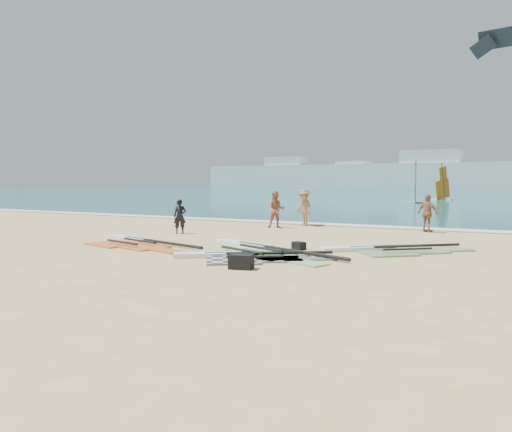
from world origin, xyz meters
The scene contains 16 objects.
ground centered at (0.00, 0.00, 0.00)m, with size 300.00×300.00×0.00m, color #E0C383.
sea centered at (0.00, 132.00, 0.00)m, with size 300.00×240.00×0.06m, color #0E5662.
surf_line centered at (0.00, 12.30, 0.00)m, with size 300.00×1.20×0.04m, color white.
far_town centered at (-15.72, 150.00, 4.49)m, with size 160.00×8.00×12.00m.
rig_grey centered at (0.56, 0.05, 0.05)m, with size 4.83×3.60×0.20m.
rig_green centered at (0.11, 1.69, 0.05)m, with size 6.08×3.86×0.20m.
rig_orange centered at (4.03, 3.75, 0.05)m, with size 4.71×3.98×0.20m.
rig_red centered at (-4.81, 1.24, 0.05)m, with size 5.68×2.95×0.20m.
gear_bag_near centered at (1.53, -1.47, 0.19)m, with size 0.61×0.45×0.39m, color black.
gear_bag_far centered at (1.31, 2.77, 0.13)m, with size 0.44×0.31×0.26m, color black.
person_wetsuit centered at (-5.50, 4.95, 0.77)m, with size 0.56×0.37×1.54m, color black.
beachgoer_left centered at (-2.97, 9.49, 0.92)m, with size 0.90×0.70×1.84m, color #A26751.
beachgoer_mid centered at (-2.22, 11.24, 0.97)m, with size 1.25×0.72×1.94m, color #9D6C48.
beachgoer_back centered at (4.09, 10.98, 0.87)m, with size 1.03×0.43×1.75m, color #996B4C.
windsurfer_left centered at (-2.59, 41.32, 1.31)m, with size 2.56×2.98×4.51m.
windsurfer_centre centered at (-1.52, 52.40, 1.34)m, with size 2.64×2.89×4.67m.
Camera 1 is at (8.31, -12.84, 2.35)m, focal length 35.00 mm.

